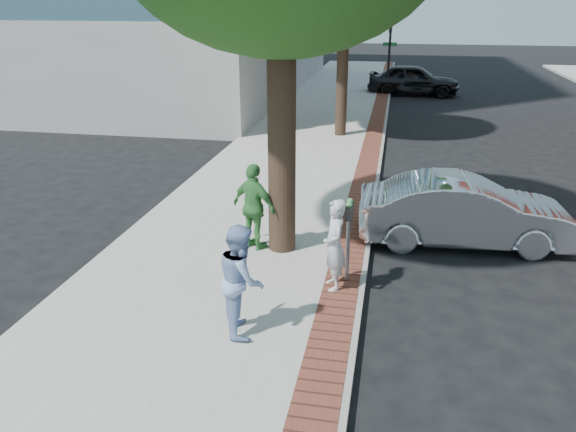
% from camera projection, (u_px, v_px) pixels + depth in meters
% --- Properties ---
extents(ground, '(120.00, 120.00, 0.00)m').
position_uv_depth(ground, '(295.00, 305.00, 9.23)').
color(ground, black).
rests_on(ground, ground).
extents(sidewalk, '(5.00, 60.00, 0.15)m').
position_uv_depth(sidewalk, '(293.00, 165.00, 16.80)').
color(sidewalk, '#9E9991').
rests_on(sidewalk, ground).
extents(brick_strip, '(0.60, 60.00, 0.01)m').
position_uv_depth(brick_strip, '(367.00, 166.00, 16.38)').
color(brick_strip, brown).
rests_on(brick_strip, sidewalk).
extents(curb, '(0.10, 60.00, 0.15)m').
position_uv_depth(curb, '(379.00, 170.00, 16.35)').
color(curb, gray).
rests_on(curb, ground).
extents(office_base, '(18.20, 22.20, 4.00)m').
position_uv_depth(office_base, '(134.00, 52.00, 30.95)').
color(office_base, gray).
rests_on(office_base, ground).
extents(signal_near, '(0.70, 0.15, 3.80)m').
position_uv_depth(signal_near, '(389.00, 51.00, 28.42)').
color(signal_near, black).
rests_on(signal_near, ground).
extents(parking_meter, '(0.12, 0.32, 1.47)m').
position_uv_depth(parking_meter, '(349.00, 224.00, 9.38)').
color(parking_meter, gray).
rests_on(parking_meter, sidewalk).
extents(person_gray, '(0.54, 0.66, 1.57)m').
position_uv_depth(person_gray, '(334.00, 245.00, 9.22)').
color(person_gray, '#BCBCC1').
rests_on(person_gray, sidewalk).
extents(person_officer, '(0.85, 0.96, 1.66)m').
position_uv_depth(person_officer, '(242.00, 279.00, 8.00)').
color(person_officer, '#8BA6D7').
rests_on(person_officer, sidewalk).
extents(person_green, '(1.08, 0.82, 1.70)m').
position_uv_depth(person_green, '(254.00, 207.00, 10.72)').
color(person_green, '#408E42').
rests_on(person_green, sidewalk).
extents(sedan_silver, '(4.33, 1.79, 1.39)m').
position_uv_depth(sedan_silver, '(465.00, 212.00, 11.34)').
color(sedan_silver, silver).
rests_on(sedan_silver, ground).
extents(bg_car, '(4.77, 2.13, 1.59)m').
position_uv_depth(bg_car, '(414.00, 80.00, 29.29)').
color(bg_car, black).
rests_on(bg_car, ground).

